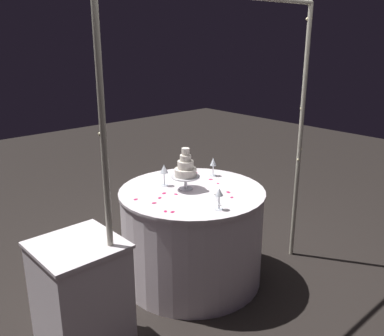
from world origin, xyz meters
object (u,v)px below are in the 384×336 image
side_table (82,300)px  tiered_cake (186,169)px  wine_glass_1 (213,163)px  wine_glass_3 (182,168)px  decorative_arch (225,114)px  wine_glass_0 (164,170)px  wine_glass_2 (219,194)px  main_table (192,235)px  cake_knife (216,197)px

side_table → tiered_cake: 1.20m
wine_glass_1 → wine_glass_3: wine_glass_1 is taller
side_table → wine_glass_3: size_ratio=5.32×
decorative_arch → wine_glass_1: bearing=-128.4°
tiered_cake → wine_glass_3: (-0.11, -0.18, -0.06)m
side_table → wine_glass_0: wine_glass_0 is taller
decorative_arch → tiered_cake: (0.02, -0.37, -0.47)m
wine_glass_1 → wine_glass_2: wine_glass_1 is taller
main_table → wine_glass_2: 0.65m
wine_glass_0 → wine_glass_3: size_ratio=1.24×
tiered_cake → wine_glass_3: tiered_cake is taller
side_table → cake_knife: size_ratio=3.08×
main_table → wine_glass_2: size_ratio=7.40×
main_table → wine_glass_2: wine_glass_2 is taller
decorative_arch → tiered_cake: 0.60m
decorative_arch → cake_knife: 0.64m
wine_glass_0 → wine_glass_3: bearing=179.9°
tiered_cake → wine_glass_2: tiered_cake is taller
wine_glass_2 → cake_knife: bearing=-130.7°
decorative_arch → wine_glass_0: decorative_arch is taller
wine_glass_0 → wine_glass_2: wine_glass_0 is taller
wine_glass_2 → tiered_cake: bearing=-101.8°
main_table → cake_knife: 0.45m
wine_glass_0 → wine_glass_1: bearing=169.2°
decorative_arch → wine_glass_2: 0.54m
tiered_cake → wine_glass_1: size_ratio=2.05×
decorative_arch → wine_glass_0: size_ratio=12.23×
wine_glass_1 → side_table: bearing=12.5°
wine_glass_3 → side_table: bearing=19.3°
decorative_arch → cake_knife: decorative_arch is taller
decorative_arch → main_table: size_ratio=1.91×
main_table → cake_knife: bearing=97.8°
wine_glass_0 → cake_knife: bearing=105.2°
main_table → cake_knife: (-0.03, 0.23, 0.39)m
side_table → wine_glass_2: bearing=166.9°
wine_glass_3 → cake_knife: 0.47m
decorative_arch → cake_knife: bearing=-107.6°
cake_knife → wine_glass_3: bearing=-97.5°
decorative_arch → tiered_cake: size_ratio=6.56×
wine_glass_3 → main_table: bearing=67.9°
cake_knife → main_table: bearing=-82.2°
main_table → wine_glass_1: 0.63m
main_table → tiered_cake: 0.55m
wine_glass_1 → wine_glass_3: size_ratio=1.13×
side_table → wine_glass_0: (-0.97, -0.40, 0.52)m
decorative_arch → wine_glass_3: bearing=-99.3°
wine_glass_0 → wine_glass_3: 0.19m
wine_glass_3 → decorative_arch: bearing=80.7°
wine_glass_3 → cake_knife: size_ratio=0.58×
tiered_cake → wine_glass_2: 0.46m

